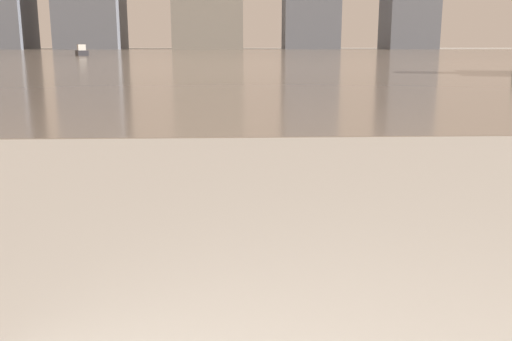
{
  "coord_description": "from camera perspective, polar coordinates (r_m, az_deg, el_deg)",
  "views": [
    {
      "loc": [
        -0.02,
        0.05,
        1.14
      ],
      "look_at": [
        0.07,
        2.24,
        0.65
      ],
      "focal_mm": 40.0,
      "sensor_mm": 36.0,
      "label": 1
    }
  ],
  "objects": [
    {
      "name": "harbor_boat_2",
      "position": [
        57.91,
        -17.03,
        11.3
      ],
      "size": [
        1.86,
        2.92,
        1.03
      ],
      "color": "#2D2D33",
      "rests_on": "harbor_water"
    },
    {
      "name": "harbor_water",
      "position": [
        61.96,
        -2.44,
        11.53
      ],
      "size": [
        180.0,
        110.0,
        0.01
      ],
      "color": "gray",
      "rests_on": "ground_plane"
    }
  ]
}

